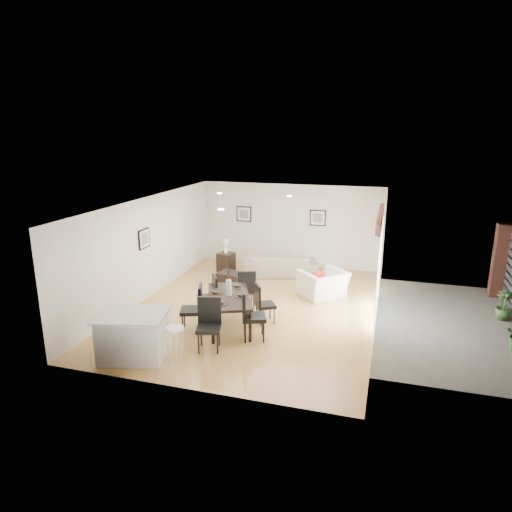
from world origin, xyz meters
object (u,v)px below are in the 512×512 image
(sofa, at_px, (280,265))
(dining_table, at_px, (229,298))
(kitchen_island, at_px, (133,335))
(bar_stool, at_px, (175,332))
(dining_chair_wnear, at_px, (195,306))
(dining_chair_efar, at_px, (262,301))
(dining_chair_foot, at_px, (246,287))
(dining_chair_head, at_px, (209,321))
(dining_chair_wfar, at_px, (211,293))
(coffee_table, at_px, (234,279))
(dining_chair_enear, at_px, (249,312))
(side_table, at_px, (226,262))
(armchair, at_px, (323,284))

(sofa, bearing_deg, dining_table, 69.19)
(kitchen_island, xyz_separation_m, bar_stool, (0.92, -0.00, 0.19))
(dining_table, xyz_separation_m, dining_chair_wnear, (-0.64, -0.43, -0.09))
(dining_chair_wnear, distance_m, dining_chair_efar, 1.56)
(dining_table, bearing_deg, dining_chair_foot, 64.75)
(sofa, distance_m, dining_chair_efar, 3.67)
(dining_chair_wnear, xyz_separation_m, dining_chair_head, (0.62, -0.70, 0.01))
(kitchen_island, bearing_deg, dining_chair_wfar, 61.42)
(dining_chair_efar, distance_m, dining_chair_head, 1.69)
(dining_chair_wnear, bearing_deg, coffee_table, 164.67)
(dining_chair_enear, height_order, bar_stool, dining_chair_enear)
(dining_chair_foot, bearing_deg, dining_table, 61.90)
(sofa, distance_m, dining_chair_wfar, 3.65)
(coffee_table, bearing_deg, dining_chair_efar, -46.43)
(dining_chair_enear, bearing_deg, dining_chair_foot, -0.12)
(dining_chair_wfar, height_order, coffee_table, dining_chair_wfar)
(dining_table, relative_size, side_table, 3.34)
(dining_chair_head, xyz_separation_m, dining_chair_foot, (0.06, 2.27, -0.04))
(kitchen_island, bearing_deg, sofa, 62.23)
(sofa, bearing_deg, bar_stool, 66.35)
(dining_table, bearing_deg, dining_chair_efar, 8.74)
(armchair, bearing_deg, sofa, -88.41)
(dining_chair_enear, xyz_separation_m, dining_chair_foot, (-0.60, 1.63, -0.06))
(dining_chair_head, bearing_deg, dining_chair_enear, 27.84)
(dining_chair_head, xyz_separation_m, coffee_table, (-0.83, 3.88, -0.42))
(sofa, relative_size, dining_chair_enear, 2.04)
(dining_chair_head, bearing_deg, coffee_table, 86.12)
(dining_table, relative_size, bar_stool, 2.67)
(dining_chair_wfar, height_order, dining_chair_head, dining_chair_head)
(dining_chair_wfar, bearing_deg, dining_chair_enear, 19.14)
(sofa, bearing_deg, dining_chair_foot, 68.86)
(dining_table, height_order, dining_chair_head, dining_chair_head)
(dining_chair_wnear, distance_m, dining_chair_wfar, 0.93)
(dining_chair_head, distance_m, dining_chair_foot, 2.27)
(dining_chair_enear, distance_m, coffee_table, 3.60)
(sofa, relative_size, dining_chair_wnear, 2.13)
(armchair, height_order, dining_chair_enear, dining_chair_enear)
(coffee_table, bearing_deg, dining_chair_head, -67.35)
(side_table, bearing_deg, bar_stool, -78.93)
(sofa, height_order, dining_chair_wfar, dining_chair_wfar)
(armchair, distance_m, coffee_table, 2.64)
(armchair, distance_m, kitchen_island, 5.43)
(sofa, relative_size, dining_chair_efar, 2.39)
(kitchen_island, bearing_deg, dining_chair_wnear, 52.51)
(dining_chair_efar, xyz_separation_m, side_table, (-2.21, 3.54, -0.23))
(dining_chair_efar, bearing_deg, dining_chair_head, 124.39)
(sofa, bearing_deg, kitchen_island, 57.80)
(dining_chair_wfar, xyz_separation_m, side_table, (-0.88, 3.45, -0.25))
(dining_chair_foot, bearing_deg, kitchen_island, 40.13)
(dining_table, relative_size, dining_chair_foot, 2.01)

